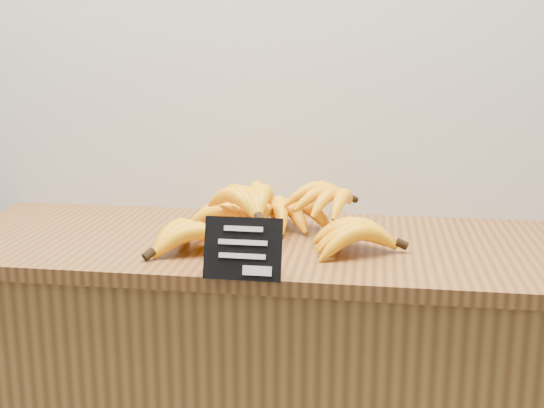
# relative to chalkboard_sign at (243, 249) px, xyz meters

# --- Properties ---
(counter_top) EXTENTS (1.47, 0.54, 0.03)m
(counter_top) POSITION_rel_chalkboard_sign_xyz_m (0.02, 0.26, -0.07)
(counter_top) COLOR brown
(counter_top) RESTS_ON counter
(chalkboard_sign) EXTENTS (0.14, 0.04, 0.11)m
(chalkboard_sign) POSITION_rel_chalkboard_sign_xyz_m (0.00, 0.00, 0.00)
(chalkboard_sign) COLOR black
(chalkboard_sign) RESTS_ON counter_top
(banana_pile) EXTENTS (0.56, 0.39, 0.12)m
(banana_pile) POSITION_rel_chalkboard_sign_xyz_m (0.01, 0.26, -0.01)
(banana_pile) COLOR #FFB40A
(banana_pile) RESTS_ON counter_top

